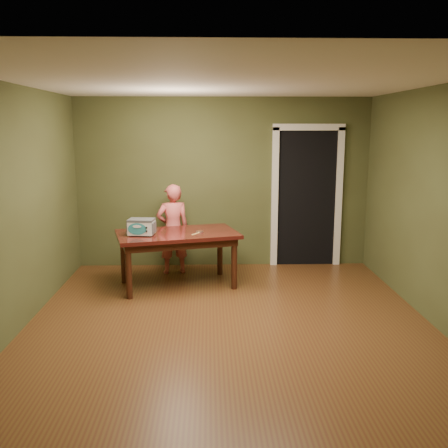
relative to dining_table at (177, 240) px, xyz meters
name	(u,v)px	position (x,y,z in m)	size (l,w,h in m)	color
floor	(230,326)	(0.65, -1.45, -0.65)	(5.00, 5.00, 0.00)	brown
room_shell	(230,171)	(0.65, -1.45, 1.06)	(4.52, 5.02, 2.61)	#48502A
doorway	(303,196)	(1.95, 1.33, 0.41)	(1.10, 0.66, 2.25)	black
dining_table	(177,240)	(0.00, 0.00, 0.00)	(1.78, 1.28, 0.75)	#350F0C
toy_oven	(141,226)	(-0.46, -0.16, 0.22)	(0.37, 0.27, 0.22)	#4C4F54
baking_pan	(200,232)	(0.30, -0.01, 0.11)	(0.10, 0.10, 0.02)	silver
spatula	(196,234)	(0.26, -0.11, 0.10)	(0.18, 0.03, 0.01)	tan
child	(173,229)	(-0.10, 0.63, 0.02)	(0.49, 0.32, 1.34)	#D55957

